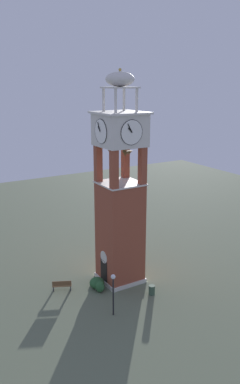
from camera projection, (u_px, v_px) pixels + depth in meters
ground at (120, 279)px, 34.67m from camera, size 80.00×80.00×0.00m
clock_tower at (120, 201)px, 32.66m from camera, size 3.82×3.82×18.04m
park_bench at (62, 285)px, 32.66m from camera, size 1.07×1.64×0.95m
lamp_post at (113, 287)px, 28.72m from camera, size 0.36×0.36×3.39m
trash_bin at (152, 290)px, 32.11m from camera, size 0.52×0.52×0.80m
shrub_near_entry at (97, 283)px, 33.09m from camera, size 1.27×1.27×0.95m
shrub_left_of_tower at (100, 286)px, 32.43m from camera, size 0.74×0.74×1.03m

